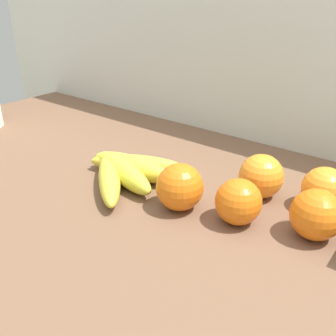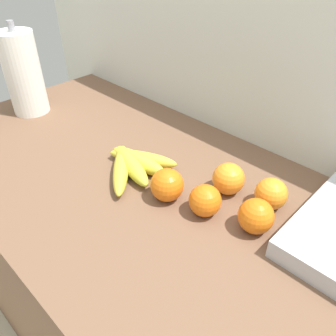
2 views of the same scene
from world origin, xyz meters
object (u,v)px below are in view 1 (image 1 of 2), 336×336
(banana_bunch, at_px, (125,170))
(orange_far_right, at_px, (238,202))
(orange_center, at_px, (324,189))
(orange_front, at_px, (316,215))
(orange_back_left, at_px, (261,176))
(orange_right, at_px, (179,188))

(banana_bunch, distance_m, orange_far_right, 0.23)
(orange_center, bearing_deg, orange_front, -79.96)
(orange_back_left, bearing_deg, orange_center, 13.48)
(banana_bunch, bearing_deg, orange_back_left, 24.03)
(orange_back_left, bearing_deg, banana_bunch, -155.97)
(orange_center, relative_size, orange_right, 0.93)
(banana_bunch, xyz_separation_m, orange_right, (0.14, -0.02, 0.02))
(orange_front, relative_size, orange_back_left, 0.98)
(orange_far_right, relative_size, orange_back_left, 0.94)
(orange_center, relative_size, orange_far_right, 1.01)
(orange_center, relative_size, orange_back_left, 0.95)
(orange_front, distance_m, orange_center, 0.08)
(orange_front, bearing_deg, orange_far_right, -161.96)
(orange_front, distance_m, orange_far_right, 0.11)
(banana_bunch, height_order, orange_far_right, orange_far_right)
(orange_back_left, distance_m, orange_right, 0.15)
(orange_front, height_order, orange_back_left, orange_back_left)
(orange_front, height_order, orange_right, orange_right)
(banana_bunch, distance_m, orange_center, 0.34)
(orange_far_right, bearing_deg, orange_right, -165.25)
(orange_far_right, relative_size, orange_right, 0.92)
(orange_back_left, bearing_deg, orange_far_right, -84.99)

